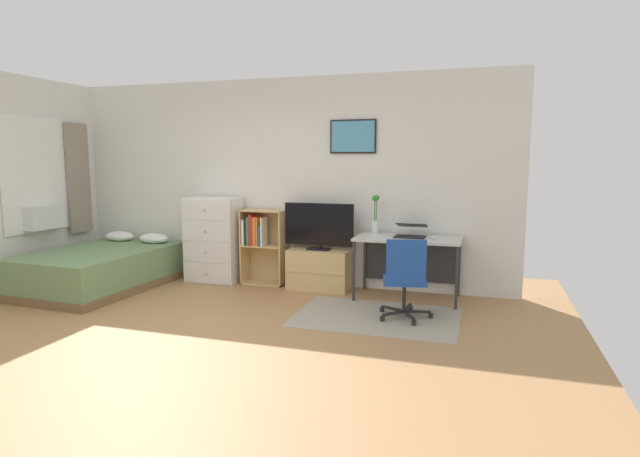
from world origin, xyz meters
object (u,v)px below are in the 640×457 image
(television, at_px, (319,226))
(desk, at_px, (409,247))
(bookshelf, at_px, (260,240))
(bed, at_px, (100,268))
(laptop, at_px, (411,231))
(dresser, at_px, (214,240))
(bamboo_vase, at_px, (375,214))
(tv_stand, at_px, (319,269))
(computer_mouse, at_px, (433,238))
(office_chair, at_px, (405,277))

(television, height_order, desk, television)
(bookshelf, bearing_deg, bed, -156.08)
(television, relative_size, laptop, 2.30)
(dresser, relative_size, bamboo_vase, 2.37)
(bed, height_order, desk, desk)
(tv_stand, height_order, computer_mouse, computer_mouse)
(bookshelf, bearing_deg, computer_mouse, -5.13)
(dresser, xyz_separation_m, television, (1.50, -0.01, 0.24))
(bed, height_order, laptop, laptop)
(bed, distance_m, bookshelf, 2.09)
(desk, bearing_deg, dresser, 179.41)
(desk, distance_m, bamboo_vase, 0.58)
(desk, height_order, computer_mouse, computer_mouse)
(bookshelf, xyz_separation_m, tv_stand, (0.84, -0.05, -0.33))
(television, xyz_separation_m, computer_mouse, (1.43, -0.13, -0.06))
(bed, distance_m, office_chair, 3.96)
(dresser, relative_size, television, 1.26)
(computer_mouse, height_order, bamboo_vase, bamboo_vase)
(bed, bearing_deg, television, 17.85)
(bed, xyz_separation_m, television, (2.72, 0.76, 0.56))
(bamboo_vase, bearing_deg, desk, -13.76)
(office_chair, bearing_deg, tv_stand, 130.63)
(laptop, relative_size, computer_mouse, 3.79)
(tv_stand, bearing_deg, television, -90.00)
(bed, bearing_deg, office_chair, -0.42)
(tv_stand, height_order, television, television)
(bamboo_vase, bearing_deg, laptop, -13.59)
(bed, distance_m, laptop, 3.99)
(bookshelf, xyz_separation_m, bamboo_vase, (1.54, 0.02, 0.40))
(bookshelf, relative_size, bamboo_vase, 2.05)
(bookshelf, distance_m, television, 0.87)
(computer_mouse, bearing_deg, bamboo_vase, 163.20)
(tv_stand, bearing_deg, bed, -163.87)
(desk, height_order, laptop, laptop)
(bookshelf, xyz_separation_m, computer_mouse, (2.27, -0.20, 0.17))
(bed, bearing_deg, computer_mouse, 10.82)
(tv_stand, relative_size, television, 0.86)
(bed, xyz_separation_m, laptop, (3.88, 0.74, 0.55))
(bed, height_order, computer_mouse, computer_mouse)
(dresser, distance_m, tv_stand, 1.53)
(office_chair, xyz_separation_m, bamboo_vase, (-0.53, 1.03, 0.52))
(dresser, distance_m, bookshelf, 0.66)
(bookshelf, distance_m, laptop, 2.01)
(tv_stand, relative_size, office_chair, 0.91)
(desk, bearing_deg, tv_stand, 177.87)
(laptop, relative_size, bamboo_vase, 0.82)
(dresser, relative_size, tv_stand, 1.46)
(dresser, distance_m, television, 1.52)
(dresser, height_order, tv_stand, dresser)
(office_chair, bearing_deg, dresser, 149.53)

